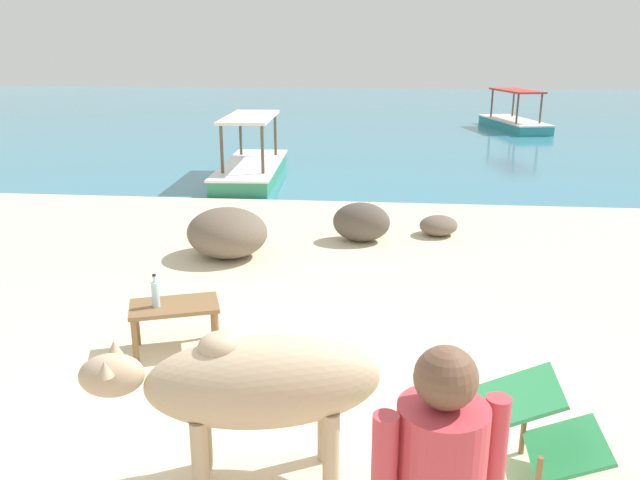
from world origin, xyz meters
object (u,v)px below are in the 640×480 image
at_px(cow, 256,383).
at_px(deck_chair_far, 542,425).
at_px(boat_teal, 514,121).
at_px(boat_green, 251,165).
at_px(bottle, 155,294).
at_px(low_bench_table, 175,312).

relative_size(cow, deck_chair_far, 2.28).
bearing_deg(deck_chair_far, boat_teal, 82.38).
distance_m(deck_chair_far, boat_green, 9.94).
xyz_separation_m(cow, bottle, (-1.20, 1.58, -0.11)).
height_order(cow, boat_teal, boat_teal).
height_order(deck_chair_far, boat_teal, boat_teal).
distance_m(bottle, boat_green, 7.85).
distance_m(cow, bottle, 1.98).
relative_size(deck_chair_far, boat_teal, 0.21).
bearing_deg(cow, boat_green, -90.07).
height_order(deck_chair_far, boat_green, boat_green).
bearing_deg(bottle, low_bench_table, 26.73).
relative_size(bottle, deck_chair_far, 0.37).
bearing_deg(boat_green, low_bench_table, -176.44).
height_order(bottle, deck_chair_far, bottle).
bearing_deg(cow, boat_teal, -117.28).
bearing_deg(deck_chair_far, cow, -172.16).
relative_size(cow, boat_green, 0.48).
xyz_separation_m(deck_chair_far, boat_green, (-3.73, 9.21, -0.13)).
relative_size(low_bench_table, boat_green, 0.23).
xyz_separation_m(cow, deck_chair_far, (1.72, 0.16, -0.28)).
bearing_deg(boat_teal, low_bench_table, 148.04).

